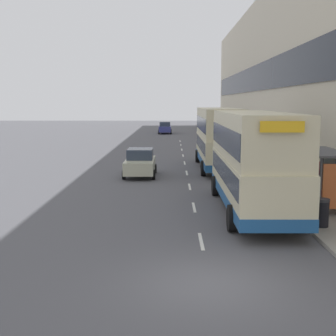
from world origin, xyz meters
name	(u,v)px	position (x,y,z in m)	size (l,w,h in m)	color
ground_plane	(210,284)	(0.00, 0.00, 0.00)	(220.00, 220.00, 0.00)	#515156
pavement	(241,146)	(6.50, 38.50, 0.07)	(5.00, 93.00, 0.14)	gray
terrace_facade	(281,67)	(10.49, 38.50, 8.42)	(3.10, 93.00, 16.85)	beige
lane_mark_0	(201,241)	(0.00, 3.79, 0.01)	(0.12, 2.00, 0.01)	silver
lane_mark_1	(194,207)	(0.00, 9.00, 0.01)	(0.12, 2.00, 0.01)	silver
lane_mark_2	(190,187)	(0.00, 14.22, 0.01)	(0.12, 2.00, 0.01)	silver
lane_mark_3	(187,173)	(0.00, 19.43, 0.01)	(0.12, 2.00, 0.01)	silver
lane_mark_4	(185,163)	(0.00, 24.65, 0.01)	(0.12, 2.00, 0.01)	silver
lane_mark_5	(183,155)	(0.00, 29.86, 0.01)	(0.12, 2.00, 0.01)	silver
lane_mark_6	(182,150)	(0.00, 35.08, 0.01)	(0.12, 2.00, 0.01)	silver
lane_mark_7	(181,145)	(0.00, 40.29, 0.01)	(0.12, 2.00, 0.01)	silver
lane_mark_8	(180,141)	(0.00, 45.50, 0.01)	(0.12, 2.00, 0.01)	silver
bus_shelter	(329,169)	(5.77, 8.31, 1.88)	(1.60, 4.20, 2.48)	#4C4C51
double_decker_bus_near	(253,159)	(2.47, 8.26, 2.28)	(2.85, 10.39, 4.30)	beige
double_decker_bus_ahead	(218,137)	(2.30, 21.48, 2.28)	(2.85, 10.71, 4.30)	beige
car_0	(165,128)	(-2.05, 59.65, 0.88)	(2.02, 4.58, 1.78)	navy
car_1	(140,163)	(-3.04, 18.09, 0.87)	(2.02, 4.25, 1.76)	#B7B799
pedestrian_at_shelter	(329,177)	(6.74, 11.17, 1.05)	(0.35, 0.35, 1.78)	#23232D
pedestrian_2	(322,174)	(6.85, 12.46, 1.03)	(0.34, 0.34, 1.74)	#23232D
litter_bin	(322,212)	(4.55, 5.26, 0.67)	(0.55, 0.55, 1.05)	black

